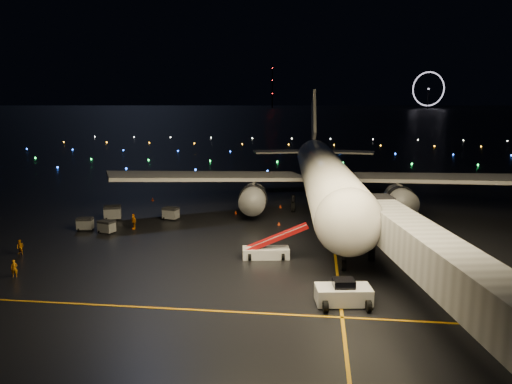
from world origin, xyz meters
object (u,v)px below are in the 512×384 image
airliner (323,149)px  baggage_cart_2 (107,227)px  baggage_cart_0 (171,214)px  crew_a (14,268)px  baggage_cart_1 (113,213)px  belt_loader (266,242)px  baggage_cart_3 (85,224)px  crew_b (20,247)px  crew_c (134,221)px  pushback_tug (343,292)px

airliner → baggage_cart_2: bearing=-150.7°
baggage_cart_0 → crew_a: bearing=-96.0°
crew_a → baggage_cart_1: bearing=63.6°
belt_loader → baggage_cart_3: belt_loader is taller
crew_a → crew_b: size_ratio=1.01×
belt_loader → baggage_cart_1: bearing=139.0°
crew_c → baggage_cart_0: (3.10, 5.22, -0.15)m
baggage_cart_2 → belt_loader: bearing=-0.4°
pushback_tug → crew_c: size_ratio=2.24×
crew_a → crew_c: bearing=49.0°
baggage_cart_1 → baggage_cart_2: bearing=-92.2°
crew_a → crew_c: (4.66, 17.25, 0.16)m
crew_b → crew_c: crew_c is taller
crew_a → baggage_cart_0: baggage_cart_0 is taller
belt_loader → baggage_cart_3: 24.12m
pushback_tug → crew_a: bearing=166.6°
pushback_tug → baggage_cart_3: bearing=139.8°
crew_a → pushback_tug: bearing=-30.8°
crew_b → crew_c: bearing=61.0°
baggage_cart_2 → baggage_cart_3: bearing=-177.6°
airliner → baggage_cart_1: bearing=-163.5°
airliner → baggage_cart_2: airliner is taller
baggage_cart_1 → baggage_cart_2: 6.77m
airliner → baggage_cart_3: airliner is taller
crew_b → baggage_cart_3: crew_b is taller
airliner → pushback_tug: airliner is taller
belt_loader → crew_c: 19.44m
airliner → baggage_cart_0: airliner is taller
pushback_tug → baggage_cart_3: pushback_tug is taller
belt_loader → baggage_cart_2: size_ratio=3.79×
baggage_cart_0 → baggage_cart_3: bearing=-130.4°
belt_loader → baggage_cart_0: belt_loader is taller
pushback_tug → belt_loader: bearing=115.4°
belt_loader → crew_b: bearing=175.4°
crew_b → belt_loader: bearing=10.9°
crew_b → pushback_tug: bearing=-8.7°
pushback_tug → belt_loader: 12.81m
airliner → crew_a: size_ratio=38.31×
airliner → crew_b: size_ratio=38.79×
crew_b → baggage_cart_2: crew_b is taller
baggage_cart_0 → baggage_cart_3: baggage_cart_0 is taller
crew_b → baggage_cart_3: size_ratio=0.86×
baggage_cart_1 → baggage_cart_3: (-1.16, -5.54, -0.15)m
belt_loader → baggage_cart_3: size_ratio=3.75×
belt_loader → baggage_cart_0: size_ratio=3.59×
crew_c → baggage_cart_2: 3.35m
airliner → crew_a: bearing=-134.9°
crew_a → baggage_cart_2: bearing=56.0°
crew_b → crew_c: 13.66m
airliner → crew_a: (-27.61, -31.69, -7.82)m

